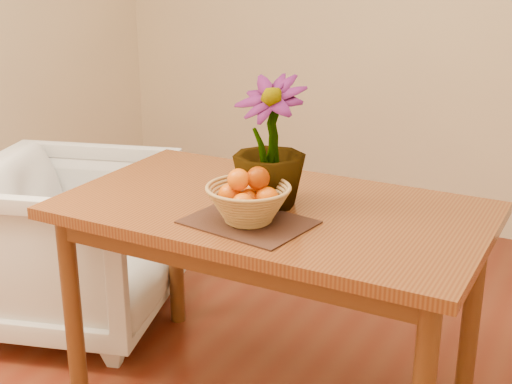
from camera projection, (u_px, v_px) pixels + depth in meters
The scene contains 6 objects.
table at pixel (272, 230), 2.39m from camera, with size 1.40×0.80×0.75m.
placemat at pixel (248, 222), 2.20m from camera, with size 0.37×0.28×0.01m, color #391E14.
wicker_basket at pixel (248, 205), 2.18m from camera, with size 0.26×0.26×0.11m.
orange_pile at pixel (250, 190), 2.17m from camera, with size 0.19×0.18×0.13m.
potted_plant at pixel (269, 143), 2.29m from camera, with size 0.24×0.24×0.43m, color #164614.
armchair at pixel (72, 236), 3.01m from camera, with size 0.78×0.73×0.80m, color gray.
Camera 1 is at (0.99, -1.68, 1.57)m, focal length 50.00 mm.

